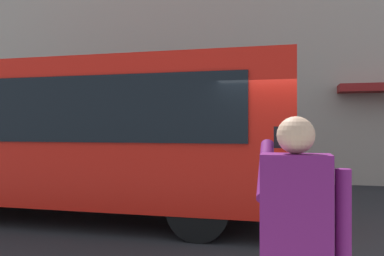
# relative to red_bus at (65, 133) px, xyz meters

# --- Properties ---
(ground_plane) EXTENTS (60.00, 60.00, 0.00)m
(ground_plane) POSITION_rel_red_bus_xyz_m (-4.60, 0.40, -1.68)
(ground_plane) COLOR #232326
(building_facade_far) EXTENTS (28.00, 1.55, 12.00)m
(building_facade_far) POSITION_rel_red_bus_xyz_m (-4.62, -6.40, 4.30)
(building_facade_far) COLOR #A89E8E
(building_facade_far) RESTS_ON ground_plane
(red_bus) EXTENTS (9.05, 2.54, 3.08)m
(red_bus) POSITION_rel_red_bus_xyz_m (0.00, 0.00, 0.00)
(red_bus) COLOR red
(red_bus) RESTS_ON ground_plane
(pedestrian_photographer) EXTENTS (0.53, 0.52, 1.70)m
(pedestrian_photographer) POSITION_rel_red_bus_xyz_m (-4.44, 4.72, -0.54)
(pedestrian_photographer) COLOR #4C4238
(pedestrian_photographer) RESTS_ON sidewalk_curb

